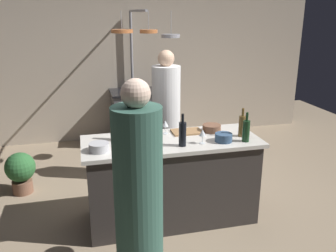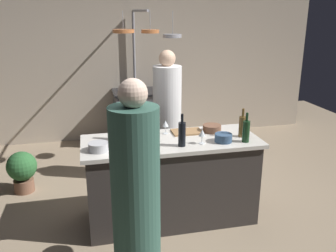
{
  "view_description": "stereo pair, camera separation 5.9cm",
  "coord_description": "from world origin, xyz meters",
  "px_view_note": "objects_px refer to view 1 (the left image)",
  "views": [
    {
      "loc": [
        -0.85,
        -3.32,
        2.14
      ],
      "look_at": [
        0.0,
        0.15,
        1.0
      ],
      "focal_mm": 38.49,
      "sensor_mm": 36.0,
      "label": 1
    },
    {
      "loc": [
        -0.79,
        -3.34,
        2.14
      ],
      "look_at": [
        0.0,
        0.15,
        1.0
      ],
      "focal_mm": 38.49,
      "sensor_mm": 36.0,
      "label": 2
    }
  ],
  "objects_px": {
    "stove_range": "(136,117)",
    "wine_bottle_red": "(246,130)",
    "potted_plant": "(21,170)",
    "bar_stool_left": "(133,225)",
    "mixing_bowl_wooden": "(212,128)",
    "cutting_board": "(187,132)",
    "wine_glass_near_left_guest": "(165,124)",
    "wine_glass_by_chef": "(203,133)",
    "mixing_bowl_blue": "(224,138)",
    "wine_bottle_amber": "(242,126)",
    "wine_bottle_rose": "(129,131)",
    "guest_left": "(139,201)",
    "pepper_mill": "(116,129)",
    "mixing_bowl_steel": "(99,147)",
    "wine_bottle_dark": "(183,134)",
    "chef": "(166,122)"
  },
  "relations": [
    {
      "from": "wine_bottle_rose",
      "to": "mixing_bowl_steel",
      "type": "distance_m",
      "value": 0.38
    },
    {
      "from": "cutting_board",
      "to": "mixing_bowl_steel",
      "type": "height_order",
      "value": "mixing_bowl_steel"
    },
    {
      "from": "wine_glass_by_chef",
      "to": "potted_plant",
      "type": "bearing_deg",
      "value": 148.62
    },
    {
      "from": "wine_glass_by_chef",
      "to": "mixing_bowl_blue",
      "type": "relative_size",
      "value": 0.85
    },
    {
      "from": "bar_stool_left",
      "to": "mixing_bowl_wooden",
      "type": "bearing_deg",
      "value": 38.02
    },
    {
      "from": "wine_glass_near_left_guest",
      "to": "mixing_bowl_blue",
      "type": "distance_m",
      "value": 0.63
    },
    {
      "from": "stove_range",
      "to": "potted_plant",
      "type": "relative_size",
      "value": 1.71
    },
    {
      "from": "wine_glass_by_chef",
      "to": "mixing_bowl_steel",
      "type": "relative_size",
      "value": 0.78
    },
    {
      "from": "wine_bottle_red",
      "to": "stove_range",
      "type": "bearing_deg",
      "value": 104.85
    },
    {
      "from": "cutting_board",
      "to": "wine_bottle_dark",
      "type": "bearing_deg",
      "value": -112.8
    },
    {
      "from": "wine_bottle_amber",
      "to": "wine_bottle_red",
      "type": "relative_size",
      "value": 1.0
    },
    {
      "from": "wine_glass_near_left_guest",
      "to": "wine_bottle_dark",
      "type": "bearing_deg",
      "value": -79.08
    },
    {
      "from": "potted_plant",
      "to": "mixing_bowl_blue",
      "type": "relative_size",
      "value": 3.01
    },
    {
      "from": "stove_range",
      "to": "bar_stool_left",
      "type": "distance_m",
      "value": 3.11
    },
    {
      "from": "bar_stool_left",
      "to": "cutting_board",
      "type": "relative_size",
      "value": 2.12
    },
    {
      "from": "stove_range",
      "to": "mixing_bowl_wooden",
      "type": "bearing_deg",
      "value": -78.0
    },
    {
      "from": "wine_bottle_rose",
      "to": "wine_glass_by_chef",
      "type": "height_order",
      "value": "wine_bottle_rose"
    },
    {
      "from": "cutting_board",
      "to": "mixing_bowl_blue",
      "type": "xyz_separation_m",
      "value": [
        0.27,
        -0.36,
        0.03
      ]
    },
    {
      "from": "guest_left",
      "to": "wine_glass_near_left_guest",
      "type": "relative_size",
      "value": 11.76
    },
    {
      "from": "bar_stool_left",
      "to": "cutting_board",
      "type": "distance_m",
      "value": 1.21
    },
    {
      "from": "chef",
      "to": "cutting_board",
      "type": "height_order",
      "value": "chef"
    },
    {
      "from": "stove_range",
      "to": "mixing_bowl_blue",
      "type": "xyz_separation_m",
      "value": [
        0.49,
        -2.62,
        0.49
      ]
    },
    {
      "from": "potted_plant",
      "to": "wine_bottle_dark",
      "type": "height_order",
      "value": "wine_bottle_dark"
    },
    {
      "from": "cutting_board",
      "to": "wine_bottle_red",
      "type": "bearing_deg",
      "value": -39.58
    },
    {
      "from": "potted_plant",
      "to": "wine_bottle_dark",
      "type": "distance_m",
      "value": 2.2
    },
    {
      "from": "wine_glass_near_left_guest",
      "to": "mixing_bowl_wooden",
      "type": "height_order",
      "value": "wine_glass_near_left_guest"
    },
    {
      "from": "stove_range",
      "to": "potted_plant",
      "type": "distance_m",
      "value": 2.2
    },
    {
      "from": "stove_range",
      "to": "cutting_board",
      "type": "height_order",
      "value": "cutting_board"
    },
    {
      "from": "mixing_bowl_wooden",
      "to": "wine_bottle_amber",
      "type": "bearing_deg",
      "value": -41.69
    },
    {
      "from": "mixing_bowl_blue",
      "to": "mixing_bowl_steel",
      "type": "height_order",
      "value": "mixing_bowl_blue"
    },
    {
      "from": "guest_left",
      "to": "wine_glass_near_left_guest",
      "type": "distance_m",
      "value": 1.28
    },
    {
      "from": "wine_glass_by_chef",
      "to": "wine_bottle_red",
      "type": "bearing_deg",
      "value": -5.76
    },
    {
      "from": "chef",
      "to": "mixing_bowl_steel",
      "type": "relative_size",
      "value": 9.02
    },
    {
      "from": "stove_range",
      "to": "wine_bottle_red",
      "type": "xyz_separation_m",
      "value": [
        0.71,
        -2.67,
        0.57
      ]
    },
    {
      "from": "wine_bottle_amber",
      "to": "potted_plant",
      "type": "bearing_deg",
      "value": 156.06
    },
    {
      "from": "mixing_bowl_blue",
      "to": "wine_bottle_amber",
      "type": "bearing_deg",
      "value": 23.27
    },
    {
      "from": "wine_bottle_dark",
      "to": "mixing_bowl_wooden",
      "type": "bearing_deg",
      "value": 39.05
    },
    {
      "from": "pepper_mill",
      "to": "mixing_bowl_blue",
      "type": "relative_size",
      "value": 1.22
    },
    {
      "from": "chef",
      "to": "wine_bottle_red",
      "type": "height_order",
      "value": "chef"
    },
    {
      "from": "cutting_board",
      "to": "wine_glass_near_left_guest",
      "type": "distance_m",
      "value": 0.25
    },
    {
      "from": "bar_stool_left",
      "to": "mixing_bowl_wooden",
      "type": "height_order",
      "value": "mixing_bowl_wooden"
    },
    {
      "from": "stove_range",
      "to": "wine_bottle_amber",
      "type": "distance_m",
      "value": 2.68
    },
    {
      "from": "bar_stool_left",
      "to": "guest_left",
      "type": "xyz_separation_m",
      "value": [
        0.01,
        -0.35,
        0.42
      ]
    },
    {
      "from": "bar_stool_left",
      "to": "wine_bottle_red",
      "type": "height_order",
      "value": "wine_bottle_red"
    },
    {
      "from": "mixing_bowl_blue",
      "to": "potted_plant",
      "type": "bearing_deg",
      "value": 151.46
    },
    {
      "from": "stove_range",
      "to": "wine_bottle_red",
      "type": "distance_m",
      "value": 2.82
    },
    {
      "from": "wine_glass_by_chef",
      "to": "mixing_bowl_wooden",
      "type": "relative_size",
      "value": 0.74
    },
    {
      "from": "chef",
      "to": "potted_plant",
      "type": "xyz_separation_m",
      "value": [
        -1.82,
        0.02,
        -0.49
      ]
    },
    {
      "from": "bar_stool_left",
      "to": "guest_left",
      "type": "height_order",
      "value": "guest_left"
    },
    {
      "from": "potted_plant",
      "to": "wine_bottle_amber",
      "type": "xyz_separation_m",
      "value": [
        2.38,
        -1.06,
        0.72
      ]
    }
  ]
}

